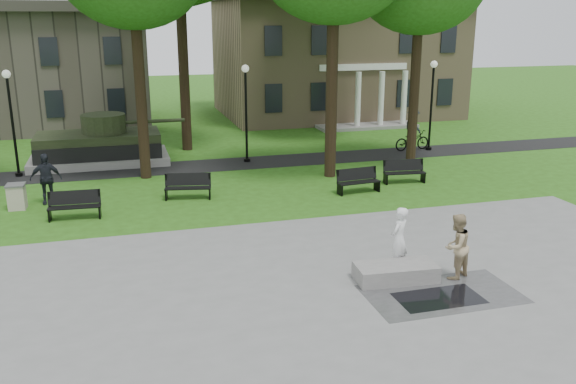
% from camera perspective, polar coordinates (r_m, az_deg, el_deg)
% --- Properties ---
extents(ground, '(120.00, 120.00, 0.00)m').
position_cam_1_polar(ground, '(18.82, 2.60, -5.54)').
color(ground, '#285012').
rests_on(ground, ground).
extents(plaza, '(22.00, 16.00, 0.02)m').
position_cam_1_polar(plaza, '(14.61, 8.95, -12.42)').
color(plaza, gray).
rests_on(plaza, ground).
extents(footpath, '(44.00, 2.60, 0.01)m').
position_cam_1_polar(footpath, '(29.93, -4.67, 2.67)').
color(footpath, black).
rests_on(footpath, ground).
extents(building_right, '(17.00, 12.00, 8.60)m').
position_cam_1_polar(building_right, '(45.41, 4.34, 12.80)').
color(building_right, '#9E8460').
rests_on(building_right, ground).
extents(building_left, '(15.00, 10.00, 7.20)m').
position_cam_1_polar(building_left, '(43.54, -23.37, 10.43)').
color(building_left, '#4C443D').
rests_on(building_left, ground).
extents(lamp_left, '(0.36, 0.36, 4.73)m').
position_cam_1_polar(lamp_left, '(29.50, -24.46, 6.60)').
color(lamp_left, black).
rests_on(lamp_left, ground).
extents(lamp_mid, '(0.36, 0.36, 4.73)m').
position_cam_1_polar(lamp_mid, '(29.80, -3.95, 8.08)').
color(lamp_mid, black).
rests_on(lamp_mid, ground).
extents(lamp_right, '(0.36, 0.36, 4.73)m').
position_cam_1_polar(lamp_right, '(33.32, 13.31, 8.54)').
color(lamp_right, black).
rests_on(lamp_right, ground).
extents(tank_monument, '(7.45, 3.40, 2.40)m').
position_cam_1_polar(tank_monument, '(31.18, -17.19, 4.15)').
color(tank_monument, gray).
rests_on(tank_monument, ground).
extents(puddle, '(2.20, 1.20, 0.00)m').
position_cam_1_polar(puddle, '(16.24, 13.94, -9.62)').
color(puddle, black).
rests_on(puddle, plaza).
extents(concrete_block, '(2.27, 1.17, 0.45)m').
position_cam_1_polar(concrete_block, '(16.96, 10.04, -7.40)').
color(concrete_block, gray).
rests_on(concrete_block, plaza).
extents(skateboard, '(0.79, 0.25, 0.07)m').
position_cam_1_polar(skateboard, '(17.52, 10.28, -7.30)').
color(skateboard, brown).
rests_on(skateboard, plaza).
extents(skateboarder, '(0.80, 0.77, 1.84)m').
position_cam_1_polar(skateboarder, '(17.39, 10.34, -4.34)').
color(skateboarder, white).
rests_on(skateboarder, plaza).
extents(friend_watching, '(1.10, 1.02, 1.83)m').
position_cam_1_polar(friend_watching, '(17.22, 15.46, -4.91)').
color(friend_watching, tan).
rests_on(friend_watching, plaza).
extents(pedestrian_walker, '(1.16, 0.49, 1.97)m').
position_cam_1_polar(pedestrian_walker, '(24.98, -21.72, 1.16)').
color(pedestrian_walker, black).
rests_on(pedestrian_walker, ground).
extents(cyclist, '(2.14, 1.24, 2.26)m').
position_cam_1_polar(cyclist, '(33.39, 11.57, 5.41)').
color(cyclist, black).
rests_on(cyclist, ground).
extents(park_bench_0, '(1.82, 0.63, 1.00)m').
position_cam_1_polar(park_bench_0, '(22.89, -19.36, -1.10)').
color(park_bench_0, black).
rests_on(park_bench_0, ground).
extents(park_bench_1, '(1.85, 0.86, 1.00)m').
position_cam_1_polar(park_bench_1, '(24.30, -9.39, 0.59)').
color(park_bench_1, black).
rests_on(park_bench_1, ground).
extents(park_bench_2, '(1.84, 0.70, 1.00)m').
position_cam_1_polar(park_bench_2, '(24.97, 6.57, 1.12)').
color(park_bench_2, black).
rests_on(park_bench_2, ground).
extents(park_bench_3, '(1.84, 0.71, 1.00)m').
position_cam_1_polar(park_bench_3, '(26.77, 10.78, 1.96)').
color(park_bench_3, black).
rests_on(park_bench_3, ground).
extents(trash_bin, '(0.69, 0.69, 0.96)m').
position_cam_1_polar(trash_bin, '(24.83, -24.04, -0.38)').
color(trash_bin, '#BEB79C').
rests_on(trash_bin, ground).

